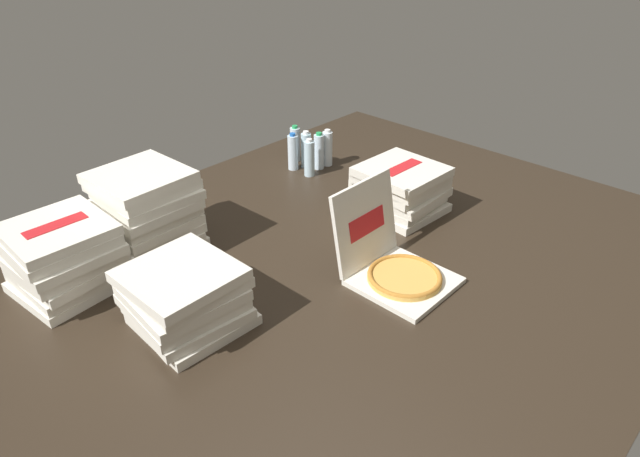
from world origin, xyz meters
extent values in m
cube|color=#2D2319|center=(0.00, 0.00, -0.01)|extent=(3.20, 2.40, 0.02)
cube|color=silver|center=(0.13, -0.28, 0.01)|extent=(0.35, 0.35, 0.02)
cylinder|color=gold|center=(0.13, -0.28, 0.03)|extent=(0.30, 0.30, 0.02)
torus|color=#B1712A|center=(0.13, -0.28, 0.04)|extent=(0.30, 0.30, 0.02)
cube|color=silver|center=(0.13, -0.07, 0.20)|extent=(0.35, 0.08, 0.35)
cube|color=red|center=(0.13, -0.08, 0.20)|extent=(0.21, 0.02, 0.09)
cube|color=silver|center=(-0.59, 0.14, 0.02)|extent=(0.37, 0.37, 0.04)
cube|color=silver|center=(-0.61, 0.14, 0.06)|extent=(0.39, 0.39, 0.04)
cube|color=silver|center=(-0.61, 0.16, 0.10)|extent=(0.39, 0.39, 0.04)
cube|color=silver|center=(-0.61, 0.15, 0.14)|extent=(0.38, 0.38, 0.04)
cube|color=red|center=(-0.61, 0.15, 0.16)|extent=(0.23, 0.08, 0.00)
cube|color=silver|center=(-0.60, 0.15, 0.18)|extent=(0.37, 0.37, 0.04)
cube|color=red|center=(-0.60, 0.15, 0.20)|extent=(0.23, 0.07, 0.00)
cube|color=silver|center=(-0.62, 0.15, 0.22)|extent=(0.36, 0.36, 0.04)
cube|color=silver|center=(0.61, 0.09, 0.02)|extent=(0.38, 0.38, 0.04)
cube|color=silver|center=(0.61, 0.11, 0.06)|extent=(0.37, 0.37, 0.04)
cube|color=red|center=(0.61, 0.11, 0.08)|extent=(0.23, 0.07, 0.00)
cube|color=silver|center=(0.61, 0.09, 0.10)|extent=(0.36, 0.36, 0.04)
cube|color=red|center=(0.61, 0.09, 0.12)|extent=(0.23, 0.07, 0.00)
cube|color=silver|center=(0.61, 0.11, 0.14)|extent=(0.38, 0.38, 0.04)
cube|color=red|center=(0.61, 0.11, 0.16)|extent=(0.23, 0.08, 0.00)
cube|color=silver|center=(0.60, 0.10, 0.18)|extent=(0.36, 0.36, 0.04)
cube|color=red|center=(0.60, 0.10, 0.20)|extent=(0.23, 0.07, 0.00)
cube|color=silver|center=(0.59, 0.09, 0.22)|extent=(0.37, 0.37, 0.04)
cube|color=red|center=(0.59, 0.09, 0.24)|extent=(0.23, 0.07, 0.00)
cube|color=silver|center=(-0.42, 0.69, 0.02)|extent=(0.37, 0.37, 0.04)
cube|color=red|center=(-0.42, 0.69, 0.04)|extent=(0.23, 0.08, 0.00)
cube|color=silver|center=(-0.42, 0.69, 0.06)|extent=(0.38, 0.38, 0.04)
cube|color=red|center=(-0.42, 0.69, 0.08)|extent=(0.23, 0.08, 0.00)
cube|color=silver|center=(-0.41, 0.70, 0.10)|extent=(0.37, 0.37, 0.04)
cube|color=silver|center=(-0.42, 0.69, 0.14)|extent=(0.36, 0.36, 0.04)
cube|color=silver|center=(-0.42, 0.70, 0.18)|extent=(0.36, 0.36, 0.04)
cube|color=silver|center=(-0.42, 0.68, 0.22)|extent=(0.35, 0.35, 0.04)
cube|color=red|center=(-0.42, 0.68, 0.24)|extent=(0.23, 0.06, 0.00)
cube|color=silver|center=(-0.40, 0.69, 0.26)|extent=(0.37, 0.37, 0.04)
cube|color=silver|center=(-0.41, 0.70, 0.30)|extent=(0.36, 0.36, 0.04)
cube|color=red|center=(-0.41, 0.70, 0.32)|extent=(0.23, 0.07, 0.00)
cube|color=silver|center=(-0.42, 0.70, 0.34)|extent=(0.37, 0.37, 0.04)
cube|color=silver|center=(-0.80, 0.67, 0.02)|extent=(0.39, 0.39, 0.04)
cube|color=silver|center=(-0.79, 0.67, 0.06)|extent=(0.37, 0.37, 0.04)
cube|color=silver|center=(-0.79, 0.66, 0.10)|extent=(0.39, 0.39, 0.04)
cube|color=red|center=(-0.79, 0.66, 0.12)|extent=(0.24, 0.08, 0.00)
cube|color=silver|center=(-0.80, 0.67, 0.14)|extent=(0.37, 0.37, 0.04)
cube|color=silver|center=(-0.79, 0.66, 0.18)|extent=(0.36, 0.36, 0.04)
cube|color=silver|center=(-0.80, 0.67, 0.22)|extent=(0.36, 0.36, 0.04)
cube|color=red|center=(-0.80, 0.67, 0.24)|extent=(0.23, 0.07, 0.00)
cube|color=silver|center=(-0.79, 0.68, 0.26)|extent=(0.36, 0.36, 0.04)
cube|color=red|center=(-0.79, 0.68, 0.28)|extent=(0.23, 0.07, 0.00)
cylinder|color=silver|center=(0.66, 0.80, 0.10)|extent=(0.06, 0.06, 0.20)
cylinder|color=white|center=(0.66, 0.80, 0.21)|extent=(0.03, 0.03, 0.02)
cylinder|color=silver|center=(0.59, 0.83, 0.10)|extent=(0.06, 0.06, 0.20)
cylinder|color=blue|center=(0.59, 0.83, 0.21)|extent=(0.03, 0.03, 0.02)
cylinder|color=silver|center=(0.68, 0.90, 0.10)|extent=(0.06, 0.06, 0.20)
cylinder|color=#239951|center=(0.68, 0.90, 0.21)|extent=(0.03, 0.03, 0.02)
cylinder|color=silver|center=(0.59, 0.70, 0.10)|extent=(0.06, 0.06, 0.20)
cylinder|color=white|center=(0.59, 0.70, 0.21)|extent=(0.03, 0.03, 0.02)
cylinder|color=silver|center=(0.70, 0.73, 0.10)|extent=(0.06, 0.06, 0.20)
cylinder|color=#239951|center=(0.70, 0.73, 0.21)|extent=(0.03, 0.03, 0.02)
cylinder|color=white|center=(0.76, 0.72, 0.10)|extent=(0.06, 0.06, 0.20)
cylinder|color=white|center=(0.76, 0.72, 0.21)|extent=(0.03, 0.03, 0.02)
camera|label=1|loc=(-1.41, -1.26, 1.33)|focal=31.07mm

